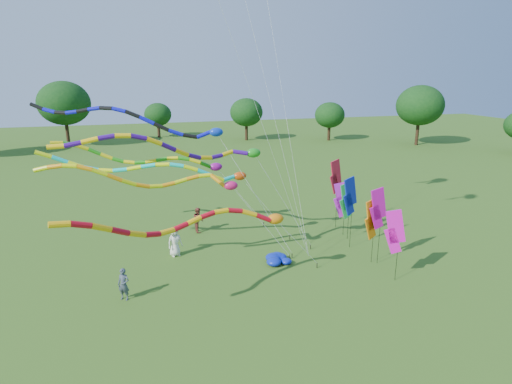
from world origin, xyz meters
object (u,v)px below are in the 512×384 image
object	(u,v)px
tube_kite_red	(207,222)
tube_kite_orange	(165,180)
person_b	(124,284)
person_c	(198,220)
blue_nylon_heap	(276,260)
person_a	(175,242)

from	to	relation	value
tube_kite_red	tube_kite_orange	world-z (taller)	tube_kite_orange
tube_kite_orange	person_b	bearing A→B (deg)	-134.84
person_b	person_c	distance (m)	9.70
person_b	person_c	xyz separation A→B (m)	(4.92, 8.35, 0.06)
tube_kite_orange	blue_nylon_heap	bearing A→B (deg)	-2.28
tube_kite_red	blue_nylon_heap	size ratio (longest dim) A/B	8.10
blue_nylon_heap	person_b	bearing A→B (deg)	-167.52
tube_kite_red	person_a	distance (m)	7.07
blue_nylon_heap	person_a	distance (m)	6.30
person_c	person_a	bearing A→B (deg)	147.69
blue_nylon_heap	person_a	bearing A→B (deg)	153.99
blue_nylon_heap	person_b	distance (m)	8.79
tube_kite_orange	person_c	size ratio (longest dim) A/B	7.38
blue_nylon_heap	tube_kite_orange	bearing A→B (deg)	176.19
blue_nylon_heap	person_b	size ratio (longest dim) A/B	0.94
person_a	blue_nylon_heap	bearing A→B (deg)	-44.31
person_c	tube_kite_orange	bearing A→B (deg)	153.24
tube_kite_red	blue_nylon_heap	xyz separation A→B (m)	(4.56, 3.41, -4.04)
tube_kite_red	person_a	world-z (taller)	tube_kite_red
tube_kite_red	person_b	distance (m)	5.47
blue_nylon_heap	person_a	world-z (taller)	person_a
tube_kite_red	person_c	bearing A→B (deg)	65.98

